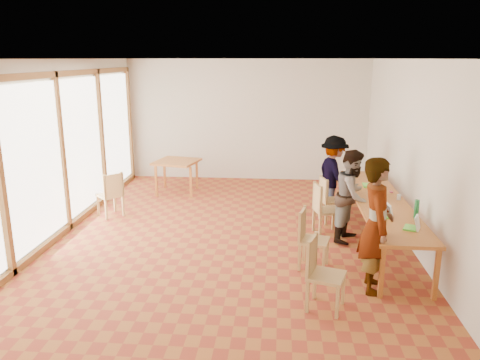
# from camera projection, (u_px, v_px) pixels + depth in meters

# --- Properties ---
(ground) EXTENTS (8.00, 8.00, 0.00)m
(ground) POSITION_uv_depth(u_px,v_px,m) (231.00, 235.00, 8.23)
(ground) COLOR #A35827
(ground) RESTS_ON ground
(wall_back) EXTENTS (6.00, 0.10, 3.00)m
(wall_back) POSITION_uv_depth(u_px,v_px,m) (247.00, 120.00, 11.71)
(wall_back) COLOR beige
(wall_back) RESTS_ON ground
(wall_front) EXTENTS (6.00, 0.10, 3.00)m
(wall_front) POSITION_uv_depth(u_px,v_px,m) (181.00, 240.00, 3.99)
(wall_front) COLOR beige
(wall_front) RESTS_ON ground
(wall_right) EXTENTS (0.10, 8.00, 3.00)m
(wall_right) POSITION_uv_depth(u_px,v_px,m) (413.00, 154.00, 7.60)
(wall_right) COLOR beige
(wall_right) RESTS_ON ground
(window_wall) EXTENTS (0.10, 8.00, 3.00)m
(window_wall) POSITION_uv_depth(u_px,v_px,m) (61.00, 148.00, 8.09)
(window_wall) COLOR white
(window_wall) RESTS_ON ground
(ceiling) EXTENTS (6.00, 8.00, 0.04)m
(ceiling) POSITION_uv_depth(u_px,v_px,m) (230.00, 57.00, 7.47)
(ceiling) COLOR white
(ceiling) RESTS_ON wall_back
(communal_table) EXTENTS (0.80, 4.00, 0.75)m
(communal_table) POSITION_uv_depth(u_px,v_px,m) (380.00, 202.00, 7.73)
(communal_table) COLOR #C86B2C
(communal_table) RESTS_ON ground
(side_table) EXTENTS (0.90, 0.90, 0.75)m
(side_table) POSITION_uv_depth(u_px,v_px,m) (177.00, 164.00, 10.66)
(side_table) COLOR #C86B2C
(side_table) RESTS_ON ground
(chair_near) EXTENTS (0.53, 0.53, 0.49)m
(chair_near) POSITION_uv_depth(u_px,v_px,m) (319.00, 265.00, 5.70)
(chair_near) COLOR tan
(chair_near) RESTS_ON ground
(chair_mid) EXTENTS (0.50, 0.50, 0.47)m
(chair_mid) POSITION_uv_depth(u_px,v_px,m) (308.00, 232.00, 6.84)
(chair_mid) COLOR tan
(chair_mid) RESTS_ON ground
(chair_far) EXTENTS (0.51, 0.51, 0.49)m
(chair_far) POSITION_uv_depth(u_px,v_px,m) (322.00, 204.00, 8.11)
(chair_far) COLOR tan
(chair_far) RESTS_ON ground
(chair_empty) EXTENTS (0.49, 0.49, 0.46)m
(chair_empty) POSITION_uv_depth(u_px,v_px,m) (328.00, 195.00, 8.75)
(chair_empty) COLOR tan
(chair_empty) RESTS_ON ground
(chair_spare) EXTENTS (0.58, 0.58, 0.47)m
(chair_spare) POSITION_uv_depth(u_px,v_px,m) (112.00, 190.00, 9.01)
(chair_spare) COLOR tan
(chair_spare) RESTS_ON ground
(person_near) EXTENTS (0.46, 0.68, 1.81)m
(person_near) POSITION_uv_depth(u_px,v_px,m) (376.00, 225.00, 6.07)
(person_near) COLOR gray
(person_near) RESTS_ON ground
(person_mid) EXTENTS (0.86, 0.94, 1.56)m
(person_mid) POSITION_uv_depth(u_px,v_px,m) (352.00, 196.00, 7.81)
(person_mid) COLOR gray
(person_mid) RESTS_ON ground
(person_far) EXTENTS (0.87, 1.13, 1.54)m
(person_far) POSITION_uv_depth(u_px,v_px,m) (334.00, 174.00, 9.33)
(person_far) COLOR gray
(person_far) RESTS_ON ground
(laptop_near) EXTENTS (0.27, 0.29, 0.20)m
(laptop_near) POSITION_uv_depth(u_px,v_px,m) (414.00, 225.00, 6.36)
(laptop_near) COLOR #61DB3A
(laptop_near) RESTS_ON communal_table
(laptop_mid) EXTENTS (0.22, 0.25, 0.19)m
(laptop_mid) POSITION_uv_depth(u_px,v_px,m) (387.00, 213.00, 6.86)
(laptop_mid) COLOR #61DB3A
(laptop_mid) RESTS_ON communal_table
(laptop_far) EXTENTS (0.25, 0.28, 0.23)m
(laptop_far) POSITION_uv_depth(u_px,v_px,m) (371.00, 183.00, 8.50)
(laptop_far) COLOR #61DB3A
(laptop_far) RESTS_ON communal_table
(yellow_mug) EXTENTS (0.15, 0.15, 0.11)m
(yellow_mug) POSITION_uv_depth(u_px,v_px,m) (376.00, 179.00, 8.84)
(yellow_mug) COLOR gold
(yellow_mug) RESTS_ON communal_table
(green_bottle) EXTENTS (0.07, 0.07, 0.28)m
(green_bottle) POSITION_uv_depth(u_px,v_px,m) (417.00, 209.00, 6.78)
(green_bottle) COLOR #228340
(green_bottle) RESTS_ON communal_table
(clear_glass) EXTENTS (0.07, 0.07, 0.09)m
(clear_glass) POSITION_uv_depth(u_px,v_px,m) (399.00, 197.00, 7.68)
(clear_glass) COLOR silver
(clear_glass) RESTS_ON communal_table
(condiment_cup) EXTENTS (0.08, 0.08, 0.06)m
(condiment_cup) POSITION_uv_depth(u_px,v_px,m) (382.00, 178.00, 8.99)
(condiment_cup) COLOR white
(condiment_cup) RESTS_ON communal_table
(pink_phone) EXTENTS (0.05, 0.10, 0.01)m
(pink_phone) POSITION_uv_depth(u_px,v_px,m) (391.00, 192.00, 8.13)
(pink_phone) COLOR #C23A5C
(pink_phone) RESTS_ON communal_table
(black_pouch) EXTENTS (0.16, 0.26, 0.09)m
(black_pouch) POSITION_uv_depth(u_px,v_px,m) (350.00, 176.00, 9.09)
(black_pouch) COLOR black
(black_pouch) RESTS_ON communal_table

